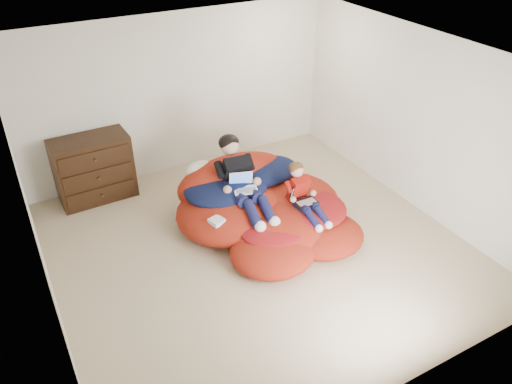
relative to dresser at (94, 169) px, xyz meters
name	(u,v)px	position (x,y,z in m)	size (l,w,h in m)	color
room_shell	(257,234)	(1.52, -2.21, -0.27)	(5.10, 5.10, 2.77)	tan
dresser	(94,169)	(0.00, 0.00, 0.00)	(1.10, 0.62, 0.98)	black
beanbag_pile	(262,207)	(1.84, -1.77, -0.23)	(2.34, 2.29, 0.85)	#AE2613
cream_pillow	(200,170)	(1.27, -0.99, 0.13)	(0.42, 0.27, 0.27)	beige
older_boy	(240,176)	(1.61, -1.58, 0.24)	(0.42, 1.27, 0.86)	black
younger_boy	(303,192)	(2.23, -2.17, 0.12)	(0.27, 0.84, 0.64)	#A7170E
laptop_white	(244,185)	(1.61, -1.67, 0.15)	(0.37, 0.37, 0.23)	white
laptop_black	(304,197)	(2.23, -2.18, 0.06)	(0.30, 0.29, 0.21)	black
power_adapter	(217,221)	(1.07, -1.97, -0.07)	(0.17, 0.17, 0.06)	white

